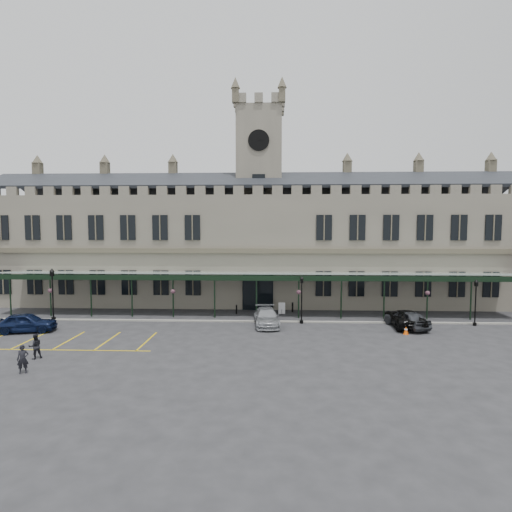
{
  "coord_description": "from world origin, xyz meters",
  "views": [
    {
      "loc": [
        1.39,
        -30.29,
        8.54
      ],
      "look_at": [
        0.0,
        6.0,
        6.0
      ],
      "focal_mm": 28.0,
      "sensor_mm": 36.0,
      "label": 1
    }
  ],
  "objects_px": {
    "car_left_a": "(26,323)",
    "traffic_cone": "(406,331)",
    "person_a": "(23,359)",
    "car_right_a": "(407,319)",
    "car_van": "(405,318)",
    "person_b": "(35,346)",
    "sign_board": "(282,308)",
    "lamp_post_mid": "(302,295)",
    "lamp_post_left": "(53,290)",
    "clock_tower": "(259,188)",
    "lamp_post_right": "(476,298)",
    "station_building": "(259,246)",
    "car_taxi": "(267,317)"
  },
  "relations": [
    {
      "from": "car_left_a",
      "to": "traffic_cone",
      "type": "bearing_deg",
      "value": -101.14
    },
    {
      "from": "person_a",
      "to": "car_right_a",
      "type": "bearing_deg",
      "value": -1.54
    },
    {
      "from": "car_van",
      "to": "person_b",
      "type": "height_order",
      "value": "person_b"
    },
    {
      "from": "traffic_cone",
      "to": "sign_board",
      "type": "xyz_separation_m",
      "value": [
        -9.79,
        7.32,
        0.24
      ]
    },
    {
      "from": "person_a",
      "to": "lamp_post_mid",
      "type": "bearing_deg",
      "value": 11.26
    },
    {
      "from": "lamp_post_left",
      "to": "traffic_cone",
      "type": "bearing_deg",
      "value": -6.76
    },
    {
      "from": "traffic_cone",
      "to": "car_right_a",
      "type": "xyz_separation_m",
      "value": [
        0.75,
        2.13,
        0.47
      ]
    },
    {
      "from": "car_left_a",
      "to": "clock_tower",
      "type": "bearing_deg",
      "value": -63.87
    },
    {
      "from": "lamp_post_mid",
      "to": "person_b",
      "type": "height_order",
      "value": "lamp_post_mid"
    },
    {
      "from": "lamp_post_right",
      "to": "car_left_a",
      "type": "relative_size",
      "value": 0.88
    },
    {
      "from": "car_right_a",
      "to": "car_left_a",
      "type": "bearing_deg",
      "value": -13.6
    },
    {
      "from": "person_a",
      "to": "sign_board",
      "type": "bearing_deg",
      "value": 21.56
    },
    {
      "from": "station_building",
      "to": "car_van",
      "type": "bearing_deg",
      "value": -41.67
    },
    {
      "from": "lamp_post_right",
      "to": "car_left_a",
      "type": "bearing_deg",
      "value": -174.55
    },
    {
      "from": "lamp_post_right",
      "to": "person_b",
      "type": "height_order",
      "value": "lamp_post_right"
    },
    {
      "from": "lamp_post_left",
      "to": "car_right_a",
      "type": "xyz_separation_m",
      "value": [
        31.77,
        -1.55,
        -2.1
      ]
    },
    {
      "from": "station_building",
      "to": "car_taxi",
      "type": "height_order",
      "value": "station_building"
    },
    {
      "from": "lamp_post_mid",
      "to": "sign_board",
      "type": "height_order",
      "value": "lamp_post_mid"
    },
    {
      "from": "traffic_cone",
      "to": "person_a",
      "type": "distance_m",
      "value": 27.21
    },
    {
      "from": "lamp_post_mid",
      "to": "person_b",
      "type": "bearing_deg",
      "value": -150.14
    },
    {
      "from": "lamp_post_right",
      "to": "sign_board",
      "type": "height_order",
      "value": "lamp_post_right"
    },
    {
      "from": "clock_tower",
      "to": "car_left_a",
      "type": "height_order",
      "value": "clock_tower"
    },
    {
      "from": "traffic_cone",
      "to": "car_taxi",
      "type": "bearing_deg",
      "value": 167.24
    },
    {
      "from": "lamp_post_mid",
      "to": "car_taxi",
      "type": "relative_size",
      "value": 0.85
    },
    {
      "from": "person_a",
      "to": "person_b",
      "type": "height_order",
      "value": "person_a"
    },
    {
      "from": "lamp_post_mid",
      "to": "car_right_a",
      "type": "height_order",
      "value": "lamp_post_mid"
    },
    {
      "from": "car_right_a",
      "to": "lamp_post_right",
      "type": "bearing_deg",
      "value": 170.85
    },
    {
      "from": "clock_tower",
      "to": "car_right_a",
      "type": "relative_size",
      "value": 5.38
    },
    {
      "from": "clock_tower",
      "to": "person_b",
      "type": "bearing_deg",
      "value": -123.42
    },
    {
      "from": "clock_tower",
      "to": "lamp_post_right",
      "type": "bearing_deg",
      "value": -30.0
    },
    {
      "from": "lamp_post_left",
      "to": "person_b",
      "type": "xyz_separation_m",
      "value": [
        4.74,
        -10.69,
        -2.05
      ]
    },
    {
      "from": "car_right_a",
      "to": "station_building",
      "type": "bearing_deg",
      "value": -61.1
    },
    {
      "from": "lamp_post_mid",
      "to": "person_a",
      "type": "bearing_deg",
      "value": -143.05
    },
    {
      "from": "person_a",
      "to": "person_b",
      "type": "bearing_deg",
      "value": 81.93
    },
    {
      "from": "lamp_post_left",
      "to": "person_b",
      "type": "height_order",
      "value": "lamp_post_left"
    },
    {
      "from": "lamp_post_right",
      "to": "person_a",
      "type": "relative_size",
      "value": 2.41
    },
    {
      "from": "lamp_post_right",
      "to": "car_van",
      "type": "xyz_separation_m",
      "value": [
        -6.25,
        -0.54,
        -1.7
      ]
    },
    {
      "from": "lamp_post_left",
      "to": "person_a",
      "type": "xyz_separation_m",
      "value": [
        5.57,
        -13.3,
        -2.03
      ]
    },
    {
      "from": "station_building",
      "to": "lamp_post_mid",
      "type": "xyz_separation_m",
      "value": [
        4.12,
        -10.76,
        -3.91
      ]
    },
    {
      "from": "clock_tower",
      "to": "lamp_post_mid",
      "type": "bearing_deg",
      "value": -69.19
    },
    {
      "from": "car_van",
      "to": "sign_board",
      "type": "bearing_deg",
      "value": -22.73
    },
    {
      "from": "station_building",
      "to": "lamp_post_mid",
      "type": "height_order",
      "value": "station_building"
    },
    {
      "from": "lamp_post_mid",
      "to": "car_left_a",
      "type": "bearing_deg",
      "value": -170.33
    },
    {
      "from": "station_building",
      "to": "person_a",
      "type": "relative_size",
      "value": 35.21
    },
    {
      "from": "station_building",
      "to": "car_taxi",
      "type": "xyz_separation_m",
      "value": [
        1.0,
        -11.62,
        -5.73
      ]
    },
    {
      "from": "lamp_post_right",
      "to": "lamp_post_left",
      "type": "bearing_deg",
      "value": 179.19
    },
    {
      "from": "clock_tower",
      "to": "person_a",
      "type": "relative_size",
      "value": 14.55
    },
    {
      "from": "car_taxi",
      "to": "lamp_post_mid",
      "type": "bearing_deg",
      "value": 10.55
    },
    {
      "from": "lamp_post_right",
      "to": "sign_board",
      "type": "xyz_separation_m",
      "value": [
        -16.8,
        4.18,
        -1.88
      ]
    },
    {
      "from": "car_taxi",
      "to": "car_right_a",
      "type": "height_order",
      "value": "car_right_a"
    }
  ]
}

